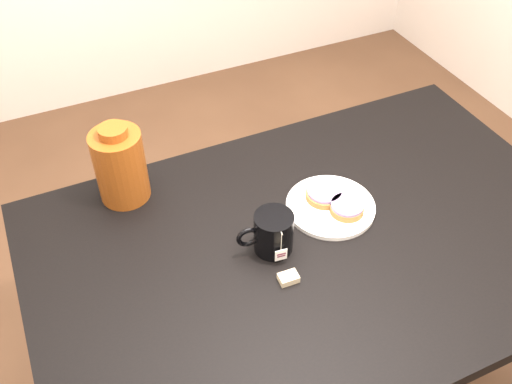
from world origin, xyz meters
TOP-DOWN VIEW (x-y plane):
  - table at (0.00, 0.00)m, footprint 1.40×0.90m
  - plate at (0.08, 0.08)m, footprint 0.23×0.23m
  - bagel_back at (0.08, 0.11)m, footprint 0.11×0.11m
  - bagel_front at (0.11, 0.04)m, footprint 0.12×0.12m
  - mug at (-0.12, 0.02)m, footprint 0.15×0.11m
  - teabag_pouch at (-0.13, -0.09)m, footprint 0.05×0.03m
  - bagel_package at (-0.39, 0.35)m, footprint 0.14×0.14m

SIDE VIEW (x-z plane):
  - table at x=0.00m, z-range 0.29..1.04m
  - plate at x=0.08m, z-range 0.75..0.77m
  - teabag_pouch at x=-0.13m, z-range 0.75..0.77m
  - bagel_back at x=0.08m, z-range 0.76..0.79m
  - bagel_front at x=0.11m, z-range 0.76..0.79m
  - mug at x=-0.12m, z-range 0.75..0.86m
  - bagel_package at x=-0.39m, z-range 0.74..0.96m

